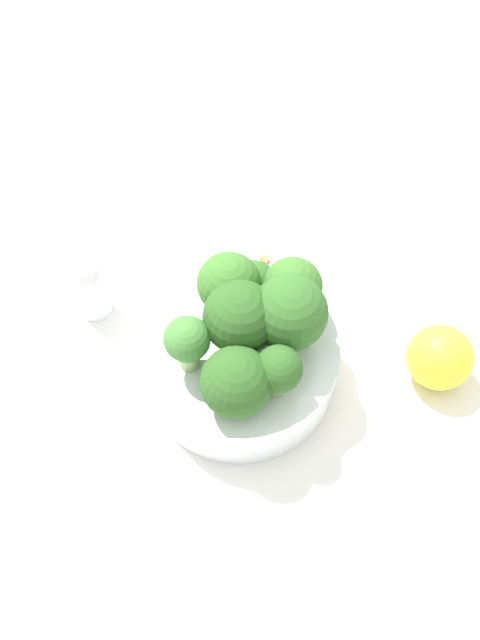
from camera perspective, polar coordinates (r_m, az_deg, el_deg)
ground_plane at (r=0.55m, az=0.00°, el=-5.13°), size 3.00×3.00×0.00m
bowl at (r=0.53m, az=0.00°, el=-3.75°), size 0.16×0.16×0.05m
broccoli_floret_0 at (r=0.51m, az=1.25°, el=3.38°), size 0.04×0.04×0.04m
broccoli_floret_1 at (r=0.48m, az=4.51°, el=0.63°), size 0.06×0.06×0.07m
broccoli_floret_2 at (r=0.47m, az=0.07°, el=0.08°), size 0.06×0.06×0.07m
broccoli_floret_3 at (r=0.46m, az=3.53°, el=-4.59°), size 0.04×0.04×0.05m
broccoli_floret_4 at (r=0.50m, az=4.81°, el=2.96°), size 0.05×0.05×0.06m
broccoli_floret_5 at (r=0.47m, az=-4.84°, el=-1.96°), size 0.04×0.04×0.05m
broccoli_floret_6 at (r=0.46m, az=-0.33°, el=-5.73°), size 0.05×0.05×0.06m
broccoli_floret_7 at (r=0.50m, az=-1.53°, el=3.19°), size 0.05×0.05×0.06m
pepper_shaker at (r=0.58m, az=-13.57°, el=2.93°), size 0.03×0.03×0.07m
lemon_wedge at (r=0.56m, az=17.79°, el=-3.26°), size 0.06×0.06×0.06m
almond_crumb_0 at (r=0.60m, az=0.35°, el=2.82°), size 0.00×0.01×0.01m
almond_crumb_1 at (r=0.62m, az=2.33°, el=5.68°), size 0.01×0.01×0.01m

